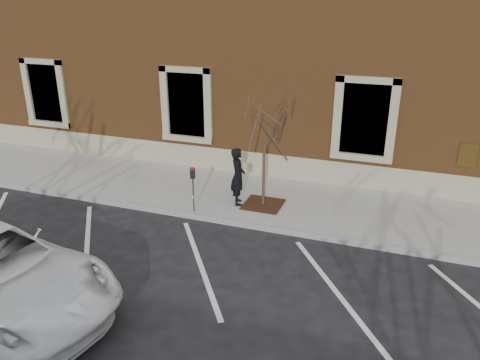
% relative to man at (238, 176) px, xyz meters
% --- Properties ---
extents(ground, '(120.00, 120.00, 0.00)m').
position_rel_man_xyz_m(ground, '(0.23, -1.05, -1.01)').
color(ground, '#28282B').
rests_on(ground, ground).
extents(sidewalk_near, '(40.00, 3.50, 0.15)m').
position_rel_man_xyz_m(sidewalk_near, '(0.23, 0.70, -0.94)').
color(sidewalk_near, '#AEACA3').
rests_on(sidewalk_near, ground).
extents(curb_near, '(40.00, 0.12, 0.15)m').
position_rel_man_xyz_m(curb_near, '(0.23, -1.10, -0.94)').
color(curb_near, '#9E9E99').
rests_on(curb_near, ground).
extents(parking_stripes, '(28.00, 4.40, 0.01)m').
position_rel_man_xyz_m(parking_stripes, '(0.23, -3.25, -1.01)').
color(parking_stripes, silver).
rests_on(parking_stripes, ground).
extents(building_civic, '(40.00, 8.62, 8.00)m').
position_rel_man_xyz_m(building_civic, '(0.23, 6.69, 2.98)').
color(building_civic, brown).
rests_on(building_civic, ground).
extents(man, '(0.64, 0.74, 1.73)m').
position_rel_man_xyz_m(man, '(0.00, 0.00, 0.00)').
color(man, black).
rests_on(man, sidewalk_near).
extents(parking_meter, '(0.12, 0.09, 1.33)m').
position_rel_man_xyz_m(parking_meter, '(-1.00, -0.93, 0.06)').
color(parking_meter, '#595B60').
rests_on(parking_meter, sidewalk_near).
extents(tree_grate, '(1.12, 1.12, 0.03)m').
position_rel_man_xyz_m(tree_grate, '(0.74, 0.15, -0.85)').
color(tree_grate, '#411F14').
rests_on(tree_grate, sidewalk_near).
extents(sapling, '(2.08, 2.08, 3.47)m').
position_rel_man_xyz_m(sapling, '(0.74, 0.15, 1.56)').
color(sapling, '#4F3830').
rests_on(sapling, sidewalk_near).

